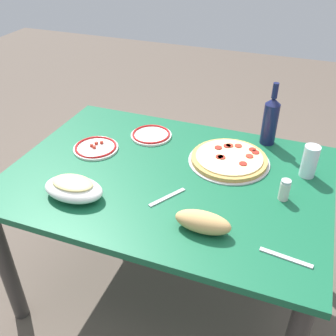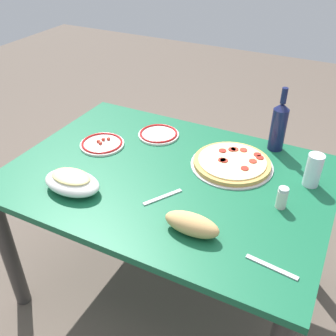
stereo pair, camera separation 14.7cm
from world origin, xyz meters
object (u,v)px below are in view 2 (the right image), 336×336
object	(u,v)px
baked_pasta_dish	(72,181)
spice_shaker	(282,197)
wine_bottle	(279,125)
water_glass	(313,170)
dining_table	(168,194)
pepperoni_pizza	(232,163)
bread_loaf	(192,224)
side_plate_far	(159,134)
side_plate_near	(102,144)

from	to	relation	value
baked_pasta_dish	spice_shaker	bearing A→B (deg)	19.70
wine_bottle	water_glass	distance (m)	0.30
dining_table	pepperoni_pizza	distance (m)	0.31
pepperoni_pizza	bread_loaf	bearing A→B (deg)	-88.30
baked_pasta_dish	side_plate_far	world-z (taller)	baked_pasta_dish
pepperoni_pizza	spice_shaker	size ratio (longest dim) A/B	4.10
dining_table	wine_bottle	distance (m)	0.58
wine_bottle	dining_table	bearing A→B (deg)	-130.39
wine_bottle	spice_shaker	xyz separation A→B (m)	(0.12, -0.41, -0.08)
water_glass	side_plate_near	distance (m)	0.94
dining_table	side_plate_far	distance (m)	0.35
dining_table	water_glass	distance (m)	0.61
dining_table	wine_bottle	size ratio (longest dim) A/B	4.44
water_glass	side_plate_near	xyz separation A→B (m)	(-0.93, -0.13, -0.06)
water_glass	bread_loaf	xyz separation A→B (m)	(-0.31, -0.47, -0.03)
water_glass	baked_pasta_dish	bearing A→B (deg)	-150.80
dining_table	water_glass	size ratio (longest dim) A/B	9.51
dining_table	wine_bottle	world-z (taller)	wine_bottle
dining_table	side_plate_far	xyz separation A→B (m)	(-0.19, 0.27, 0.12)
bread_loaf	spice_shaker	distance (m)	0.37
baked_pasta_dish	wine_bottle	size ratio (longest dim) A/B	0.80
baked_pasta_dish	side_plate_far	size ratio (longest dim) A/B	1.21
dining_table	water_glass	bearing A→B (deg)	19.71
spice_shaker	baked_pasta_dish	bearing A→B (deg)	-160.30
dining_table	bread_loaf	bearing A→B (deg)	-50.05
baked_pasta_dish	water_glass	xyz separation A→B (m)	(0.83, 0.46, 0.03)
bread_loaf	pepperoni_pizza	bearing A→B (deg)	91.70
pepperoni_pizza	spice_shaker	distance (m)	0.31
pepperoni_pizza	bread_loaf	size ratio (longest dim) A/B	1.79
pepperoni_pizza	dining_table	bearing A→B (deg)	-140.32
dining_table	pepperoni_pizza	xyz separation A→B (m)	(0.22, 0.18, 0.12)
side_plate_far	side_plate_near	bearing A→B (deg)	-133.81
water_glass	spice_shaker	xyz separation A→B (m)	(-0.07, -0.19, -0.03)
baked_pasta_dish	side_plate_near	xyz separation A→B (m)	(-0.10, 0.34, -0.03)
dining_table	water_glass	xyz separation A→B (m)	(0.55, 0.20, 0.18)
water_glass	side_plate_near	size ratio (longest dim) A/B	0.67
pepperoni_pizza	wine_bottle	bearing A→B (deg)	60.35
wine_bottle	side_plate_far	world-z (taller)	wine_bottle
side_plate_near	bread_loaf	distance (m)	0.71
dining_table	water_glass	world-z (taller)	water_glass
dining_table	spice_shaker	bearing A→B (deg)	0.30
pepperoni_pizza	bread_loaf	distance (m)	0.46
bread_loaf	spice_shaker	world-z (taller)	spice_shaker
pepperoni_pizza	spice_shaker	bearing A→B (deg)	-35.14
wine_bottle	side_plate_near	bearing A→B (deg)	-155.04
baked_pasta_dish	wine_bottle	xyz separation A→B (m)	(0.63, 0.68, 0.08)
side_plate_near	side_plate_far	distance (m)	0.28
wine_bottle	water_glass	world-z (taller)	wine_bottle
pepperoni_pizza	side_plate_far	world-z (taller)	pepperoni_pizza
pepperoni_pizza	water_glass	distance (m)	0.33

